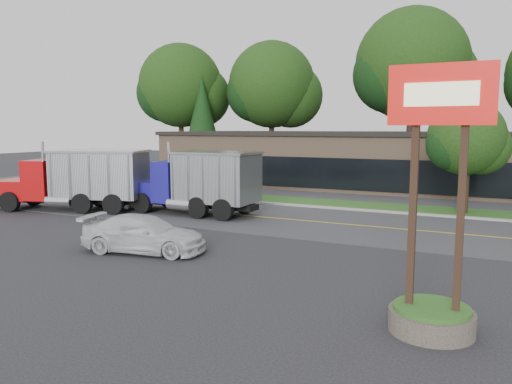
# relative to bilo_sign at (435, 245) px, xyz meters

# --- Properties ---
(ground) EXTENTS (140.00, 140.00, 0.00)m
(ground) POSITION_rel_bilo_sign_xyz_m (-10.50, 2.50, -2.02)
(ground) COLOR #38383D
(ground) RESTS_ON ground
(road) EXTENTS (60.00, 8.00, 0.02)m
(road) POSITION_rel_bilo_sign_xyz_m (-10.50, 11.50, -2.02)
(road) COLOR #4A4A4F
(road) RESTS_ON ground
(center_line) EXTENTS (60.00, 0.12, 0.01)m
(center_line) POSITION_rel_bilo_sign_xyz_m (-10.50, 11.50, -2.02)
(center_line) COLOR gold
(center_line) RESTS_ON ground
(curb) EXTENTS (60.00, 0.30, 0.12)m
(curb) POSITION_rel_bilo_sign_xyz_m (-10.50, 15.70, -2.02)
(curb) COLOR #9E9E99
(curb) RESTS_ON ground
(grass_verge) EXTENTS (60.00, 3.40, 0.03)m
(grass_verge) POSITION_rel_bilo_sign_xyz_m (-10.50, 17.50, -2.02)
(grass_verge) COLOR #305B1F
(grass_verge) RESTS_ON ground
(far_parking) EXTENTS (60.00, 7.00, 0.02)m
(far_parking) POSITION_rel_bilo_sign_xyz_m (-10.50, 22.50, -2.02)
(far_parking) COLOR #4A4A4F
(far_parking) RESTS_ON ground
(strip_mall) EXTENTS (32.00, 12.00, 4.00)m
(strip_mall) POSITION_rel_bilo_sign_xyz_m (-8.50, 28.50, -0.02)
(strip_mall) COLOR #99775E
(strip_mall) RESTS_ON ground
(bilo_sign) EXTENTS (2.20, 1.90, 5.95)m
(bilo_sign) POSITION_rel_bilo_sign_xyz_m (0.00, 0.00, 0.00)
(bilo_sign) COLOR #6B6054
(bilo_sign) RESTS_ON ground
(tree_far_a) EXTENTS (9.58, 9.02, 13.67)m
(tree_far_a) POSITION_rel_bilo_sign_xyz_m (-30.35, 34.61, 6.70)
(tree_far_a) COLOR #382619
(tree_far_a) RESTS_ON ground
(tree_far_b) EXTENTS (9.47, 8.91, 13.51)m
(tree_far_b) POSITION_rel_bilo_sign_xyz_m (-20.36, 36.61, 6.60)
(tree_far_b) COLOR #382619
(tree_far_b) RESTS_ON ground
(tree_far_c) EXTENTS (10.83, 10.19, 15.44)m
(tree_far_c) POSITION_rel_bilo_sign_xyz_m (-6.33, 36.63, 7.83)
(tree_far_c) COLOR #382619
(tree_far_c) RESTS_ON ground
(evergreen_left) EXTENTS (4.37, 4.37, 9.92)m
(evergreen_left) POSITION_rel_bilo_sign_xyz_m (-26.50, 32.50, 3.43)
(evergreen_left) COLOR #382619
(evergreen_left) RESTS_ON ground
(tree_verge) EXTENTS (4.30, 4.05, 6.14)m
(tree_verge) POSITION_rel_bilo_sign_xyz_m (-0.43, 17.55, 1.88)
(tree_verge) COLOR #382619
(tree_verge) RESTS_ON ground
(dump_truck_red) EXTENTS (8.78, 4.92, 3.36)m
(dump_truck_red) POSITION_rel_bilo_sign_xyz_m (-19.81, 9.07, -0.22)
(dump_truck_red) COLOR black
(dump_truck_red) RESTS_ON ground
(dump_truck_blue) EXTENTS (7.18, 2.70, 3.36)m
(dump_truck_blue) POSITION_rel_bilo_sign_xyz_m (-13.00, 10.84, -0.22)
(dump_truck_blue) COLOR black
(dump_truck_blue) RESTS_ON ground
(rally_car) EXTENTS (4.96, 2.77, 1.36)m
(rally_car) POSITION_rel_bilo_sign_xyz_m (-10.54, 3.02, -1.34)
(rally_car) COLOR silver
(rally_car) RESTS_ON ground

